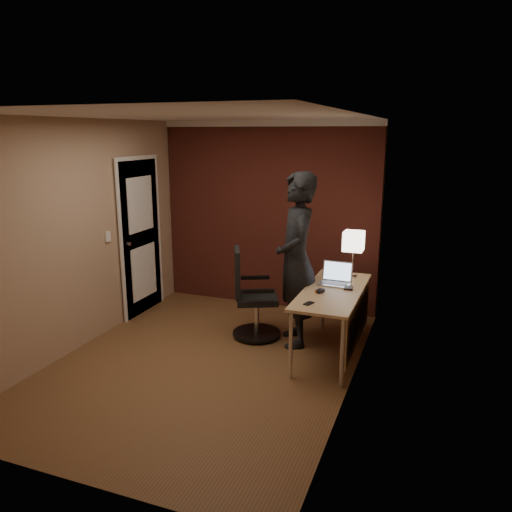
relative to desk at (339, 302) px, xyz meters
The scene contains 9 objects.
room 1.93m from the desk, 149.69° to the left, with size 4.00×4.00×4.00m.
desk is the anchor object (origin of this frame).
desk_lamp 0.78m from the desk, 86.68° to the left, with size 0.22×0.22×0.54m.
laptop 0.33m from the desk, 110.21° to the left, with size 0.34×0.27×0.23m.
mouse 0.27m from the desk, 143.45° to the right, with size 0.06×0.10×0.03m, color black.
phone 0.57m from the desk, 111.08° to the right, with size 0.06×0.12×0.01m, color black.
wallet 0.18m from the desk, 48.13° to the left, with size 0.09×0.11×0.02m, color black.
office_chair 1.07m from the desk, behind, with size 0.62×0.67×1.04m.
person 0.66m from the desk, 162.48° to the left, with size 0.71×0.47×1.95m, color black.
Camera 1 is at (2.18, -4.34, 2.35)m, focal length 35.00 mm.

